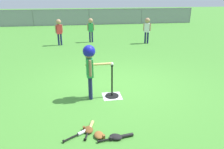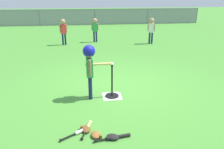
{
  "view_description": "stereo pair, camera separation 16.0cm",
  "coord_description": "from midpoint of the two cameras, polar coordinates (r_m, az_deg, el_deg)",
  "views": [
    {
      "loc": [
        -1.05,
        -5.32,
        2.33
      ],
      "look_at": [
        -0.28,
        -0.58,
        0.55
      ],
      "focal_mm": 35.92,
      "sensor_mm": 36.0,
      "label": 1
    },
    {
      "loc": [
        -0.89,
        -5.35,
        2.33
      ],
      "look_at": [
        -0.28,
        -0.58,
        0.55
      ],
      "focal_mm": 35.92,
      "sensor_mm": 36.0,
      "label": 2
    }
  ],
  "objects": [
    {
      "name": "glove_by_plate",
      "position": [
        3.91,
        -0.28,
        -15.61
      ],
      "size": [
        0.27,
        0.23,
        0.07
      ],
      "color": "black",
      "rests_on": "ground_plane"
    },
    {
      "name": "batter_child",
      "position": [
        4.96,
        -6.62,
        3.38
      ],
      "size": [
        0.65,
        0.36,
        1.26
      ],
      "color": "#191E4C",
      "rests_on": "ground_plane"
    },
    {
      "name": "glove_near_bats",
      "position": [
        4.11,
        -7.19,
        -13.75
      ],
      "size": [
        0.19,
        0.23,
        0.07
      ],
      "color": "brown",
      "rests_on": "ground_plane"
    },
    {
      "name": "home_plate",
      "position": [
        5.33,
        -0.86,
        -5.51
      ],
      "size": [
        0.44,
        0.44,
        0.01
      ],
      "primitive_type": "cube",
      "color": "white",
      "rests_on": "ground_plane"
    },
    {
      "name": "batting_tee",
      "position": [
        5.28,
        -0.87,
        -4.29
      ],
      "size": [
        0.32,
        0.32,
        0.77
      ],
      "color": "black",
      "rests_on": "ground_plane"
    },
    {
      "name": "glove_tossed_aside",
      "position": [
        3.96,
        -4.5,
        -15.13
      ],
      "size": [
        0.19,
        0.23,
        0.07
      ],
      "color": "brown",
      "rests_on": "ground_plane"
    },
    {
      "name": "baseball_on_tee",
      "position": [
        5.04,
        -0.91,
        2.73
      ],
      "size": [
        0.07,
        0.07,
        0.07
      ],
      "primitive_type": "sphere",
      "color": "white",
      "rests_on": "batting_tee"
    },
    {
      "name": "fielder_near_right",
      "position": [
        11.05,
        -5.85,
        11.96
      ],
      "size": [
        0.34,
        0.23,
        1.15
      ],
      "color": "#191E4C",
      "rests_on": "ground_plane"
    },
    {
      "name": "spare_bat_black",
      "position": [
        3.92,
        1.06,
        -15.57
      ],
      "size": [
        0.63,
        0.16,
        0.06
      ],
      "color": "black",
      "rests_on": "ground_plane"
    },
    {
      "name": "spare_bat_silver",
      "position": [
        4.07,
        -8.83,
        -14.39
      ],
      "size": [
        0.51,
        0.36,
        0.06
      ],
      "color": "silver",
      "rests_on": "ground_plane"
    },
    {
      "name": "outfield_fence",
      "position": [
        17.17,
        -6.09,
        14.5
      ],
      "size": [
        16.06,
        0.06,
        1.15
      ],
      "color": "slate",
      "rests_on": "ground_plane"
    },
    {
      "name": "fielder_near_left",
      "position": [
        10.83,
        8.49,
        11.84
      ],
      "size": [
        0.33,
        0.24,
        1.2
      ],
      "color": "#191E4C",
      "rests_on": "ground_plane"
    },
    {
      "name": "fielder_deep_left",
      "position": [
        10.61,
        -13.77,
        11.26
      ],
      "size": [
        0.34,
        0.23,
        1.18
      ],
      "color": "#191E4C",
      "rests_on": "ground_plane"
    },
    {
      "name": "ground_plane",
      "position": [
        5.9,
        1.04,
        -2.92
      ],
      "size": [
        60.0,
        60.0,
        0.0
      ],
      "primitive_type": "plane",
      "color": "#478C33"
    },
    {
      "name": "spare_bat_wood",
      "position": [
        4.17,
        -6.71,
        -13.26
      ],
      "size": [
        0.22,
        0.55,
        0.06
      ],
      "color": "#DBB266",
      "rests_on": "ground_plane"
    }
  ]
}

